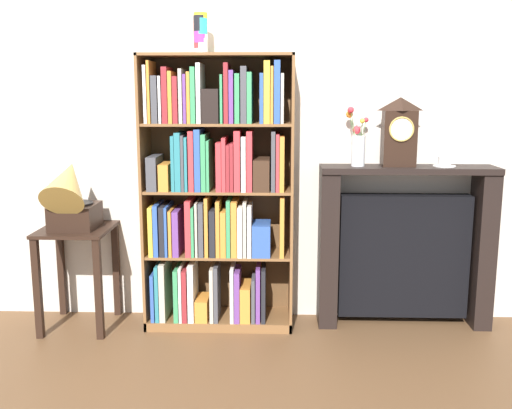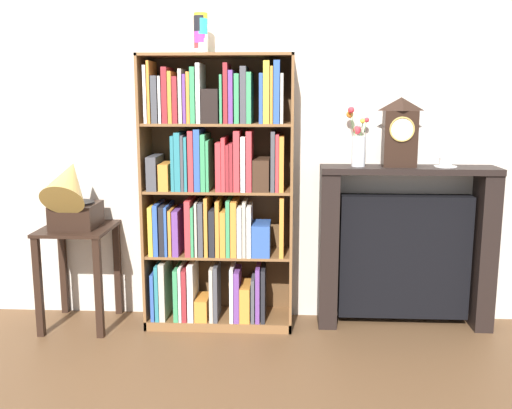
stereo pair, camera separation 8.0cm
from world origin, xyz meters
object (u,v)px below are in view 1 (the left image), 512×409
(fireplace_mantel, at_px, (404,247))
(teacup_with_saucer, at_px, (445,162))
(side_table_left, at_px, (78,255))
(gramophone, at_px, (70,195))
(cup_stack, at_px, (201,34))
(bookshelf, at_px, (216,197))
(flower_vase, at_px, (358,144))
(mantel_clock, at_px, (399,132))

(fireplace_mantel, distance_m, teacup_with_saucer, 0.62)
(side_table_left, distance_m, gramophone, 0.42)
(side_table_left, relative_size, fireplace_mantel, 0.59)
(cup_stack, bearing_deg, side_table_left, -174.78)
(side_table_left, relative_size, gramophone, 1.29)
(bookshelf, height_order, side_table_left, bookshelf)
(gramophone, distance_m, flower_vase, 1.88)
(side_table_left, distance_m, mantel_clock, 2.26)
(bookshelf, xyz_separation_m, flower_vase, (0.92, 0.06, 0.35))
(side_table_left, height_order, fireplace_mantel, fireplace_mantel)
(bookshelf, height_order, gramophone, bookshelf)
(cup_stack, height_order, gramophone, cup_stack)
(mantel_clock, height_order, teacup_with_saucer, mantel_clock)
(fireplace_mantel, bearing_deg, mantel_clock, -159.51)
(flower_vase, bearing_deg, cup_stack, -177.92)
(bookshelf, relative_size, flower_vase, 4.67)
(bookshelf, height_order, flower_vase, bookshelf)
(cup_stack, xyz_separation_m, mantel_clock, (1.27, 0.03, -0.61))
(gramophone, bearing_deg, cup_stack, 10.14)
(side_table_left, height_order, mantel_clock, mantel_clock)
(mantel_clock, bearing_deg, side_table_left, -177.19)
(gramophone, distance_m, teacup_with_saucer, 2.42)
(side_table_left, xyz_separation_m, gramophone, (0.00, -0.07, 0.42))
(gramophone, xyz_separation_m, teacup_with_saucer, (2.41, 0.18, 0.20))
(teacup_with_saucer, bearing_deg, side_table_left, -177.48)
(cup_stack, relative_size, side_table_left, 0.37)
(cup_stack, bearing_deg, teacup_with_saucer, 1.08)
(flower_vase, distance_m, teacup_with_saucer, 0.58)
(mantel_clock, height_order, flower_vase, mantel_clock)
(mantel_clock, distance_m, flower_vase, 0.28)
(cup_stack, bearing_deg, mantel_clock, 1.22)
(bookshelf, bearing_deg, flower_vase, 3.48)
(gramophone, bearing_deg, fireplace_mantel, 5.32)
(gramophone, relative_size, mantel_clock, 1.19)
(gramophone, height_order, flower_vase, flower_vase)
(flower_vase, height_order, teacup_with_saucer, flower_vase)
(bookshelf, relative_size, mantel_clock, 4.04)
(mantel_clock, relative_size, teacup_with_saucer, 3.04)
(bookshelf, distance_m, flower_vase, 0.99)
(flower_vase, xyz_separation_m, teacup_with_saucer, (0.56, -0.01, -0.12))
(bookshelf, relative_size, fireplace_mantel, 1.57)
(cup_stack, relative_size, gramophone, 0.47)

